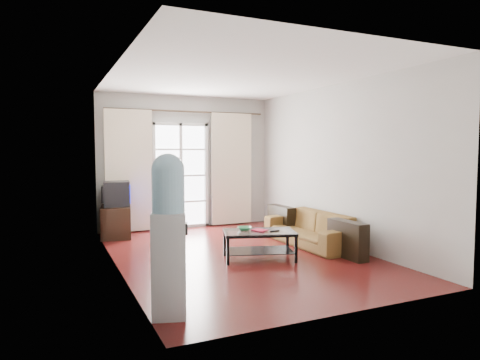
% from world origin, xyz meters
% --- Properties ---
extents(floor, '(5.20, 5.20, 0.00)m').
position_xyz_m(floor, '(0.00, 0.00, 0.00)').
color(floor, '#581715').
rests_on(floor, ground).
extents(ceiling, '(5.20, 5.20, 0.00)m').
position_xyz_m(ceiling, '(0.00, 0.00, 2.70)').
color(ceiling, white).
rests_on(ceiling, wall_back).
extents(wall_back, '(3.60, 0.02, 2.70)m').
position_xyz_m(wall_back, '(0.00, 2.60, 1.35)').
color(wall_back, '#B3B1AA').
rests_on(wall_back, floor).
extents(wall_front, '(3.60, 0.02, 2.70)m').
position_xyz_m(wall_front, '(0.00, -2.60, 1.35)').
color(wall_front, '#B3B1AA').
rests_on(wall_front, floor).
extents(wall_left, '(0.02, 5.20, 2.70)m').
position_xyz_m(wall_left, '(-1.80, 0.00, 1.35)').
color(wall_left, '#B3B1AA').
rests_on(wall_left, floor).
extents(wall_right, '(0.02, 5.20, 2.70)m').
position_xyz_m(wall_right, '(1.80, 0.00, 1.35)').
color(wall_right, '#B3B1AA').
rests_on(wall_right, floor).
extents(french_door, '(1.16, 0.06, 2.15)m').
position_xyz_m(french_door, '(-0.15, 2.54, 1.07)').
color(french_door, white).
rests_on(french_door, wall_back).
extents(curtain_rod, '(3.30, 0.04, 0.04)m').
position_xyz_m(curtain_rod, '(0.00, 2.50, 2.38)').
color(curtain_rod, '#4C3F2D').
rests_on(curtain_rod, wall_back).
extents(curtain_left, '(0.90, 0.07, 2.35)m').
position_xyz_m(curtain_left, '(-1.20, 2.48, 1.20)').
color(curtain_left, beige).
rests_on(curtain_left, curtain_rod).
extents(curtain_right, '(0.90, 0.07, 2.35)m').
position_xyz_m(curtain_right, '(0.95, 2.48, 1.20)').
color(curtain_right, beige).
rests_on(curtain_right, curtain_rod).
extents(radiator, '(0.64, 0.12, 0.64)m').
position_xyz_m(radiator, '(0.80, 2.50, 0.33)').
color(radiator, '#9A9A9C').
rests_on(radiator, floor).
extents(sofa, '(1.92, 0.81, 0.55)m').
position_xyz_m(sofa, '(1.39, 0.13, 0.28)').
color(sofa, brown).
rests_on(sofa, floor).
extents(coffee_table, '(1.16, 0.87, 0.42)m').
position_xyz_m(coffee_table, '(0.16, -0.38, 0.27)').
color(coffee_table, silver).
rests_on(coffee_table, floor).
extents(bowl, '(0.36, 0.36, 0.05)m').
position_xyz_m(bowl, '(-0.01, -0.25, 0.44)').
color(bowl, '#308531').
rests_on(bowl, coffee_table).
extents(book, '(0.32, 0.33, 0.02)m').
position_xyz_m(book, '(0.10, -0.42, 0.43)').
color(book, '#9D2F13').
rests_on(book, coffee_table).
extents(remote, '(0.15, 0.07, 0.02)m').
position_xyz_m(remote, '(0.35, -0.51, 0.43)').
color(remote, black).
rests_on(remote, coffee_table).
extents(tv_stand, '(0.64, 0.86, 0.57)m').
position_xyz_m(tv_stand, '(-1.51, 2.15, 0.29)').
color(tv_stand, black).
rests_on(tv_stand, floor).
extents(crt_tv, '(0.55, 0.55, 0.45)m').
position_xyz_m(crt_tv, '(-1.51, 2.14, 0.80)').
color(crt_tv, black).
rests_on(crt_tv, tv_stand).
extents(task_chair, '(0.62, 0.62, 0.82)m').
position_xyz_m(task_chair, '(-0.67, 1.46, 0.24)').
color(task_chair, black).
rests_on(task_chair, floor).
extents(water_cooler, '(0.40, 0.40, 1.57)m').
position_xyz_m(water_cooler, '(-1.60, -1.95, 0.82)').
color(water_cooler, silver).
rests_on(water_cooler, floor).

